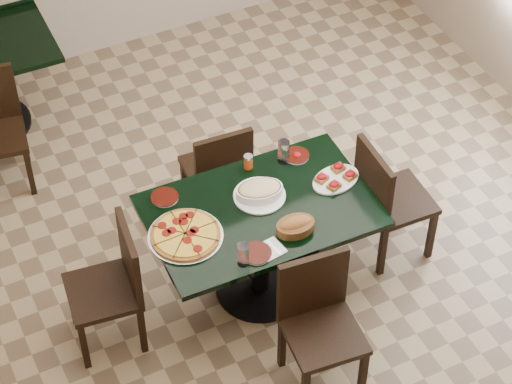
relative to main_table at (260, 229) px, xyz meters
name	(u,v)px	position (x,y,z in m)	size (l,w,h in m)	color
floor	(272,264)	(0.16, 0.15, -0.57)	(5.50, 5.50, 0.00)	#8F7652
main_table	(260,229)	(0.00, 0.00, 0.00)	(1.39, 0.91, 0.75)	black
chair_far	(219,169)	(0.03, 0.68, -0.09)	(0.42, 0.42, 0.86)	black
chair_near	(319,316)	(0.02, -0.71, -0.06)	(0.47, 0.47, 0.91)	black
chair_right	(386,196)	(0.88, -0.05, -0.05)	(0.45, 0.45, 0.92)	black
chair_left	(115,281)	(-0.94, 0.06, -0.07)	(0.47, 0.47, 0.90)	black
pepperoni_pizza	(185,235)	(-0.50, -0.01, 0.20)	(0.45, 0.45, 0.04)	silver
lasagna_casserole	(259,191)	(0.04, 0.10, 0.23)	(0.32, 0.32, 0.09)	white
bread_basket	(295,226)	(0.11, -0.25, 0.22)	(0.25, 0.18, 0.10)	brown
bruschetta_platter	(336,178)	(0.53, 0.01, 0.21)	(0.37, 0.29, 0.05)	white
side_plate_near	(256,253)	(-0.18, -0.31, 0.19)	(0.18, 0.18, 0.02)	white
side_plate_far_r	(296,155)	(0.41, 0.31, 0.19)	(0.16, 0.16, 0.03)	white
side_plate_far_l	(165,197)	(-0.48, 0.34, 0.19)	(0.17, 0.17, 0.02)	white
napkin_setting	(271,249)	(-0.09, -0.32, 0.18)	(0.16, 0.16, 0.01)	white
water_glass_a	(284,152)	(0.32, 0.31, 0.26)	(0.08, 0.08, 0.16)	white
water_glass_b	(243,255)	(-0.28, -0.34, 0.26)	(0.07, 0.07, 0.15)	white
pepper_shaker	(248,162)	(0.09, 0.36, 0.23)	(0.06, 0.06, 0.10)	#B84B13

